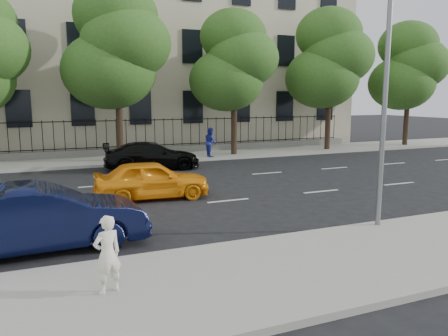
% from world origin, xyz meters
% --- Properties ---
extents(ground, '(120.00, 120.00, 0.00)m').
position_xyz_m(ground, '(0.00, 0.00, 0.00)').
color(ground, black).
rests_on(ground, ground).
extents(near_sidewalk, '(60.00, 4.00, 0.15)m').
position_xyz_m(near_sidewalk, '(0.00, -4.00, 0.07)').
color(near_sidewalk, gray).
rests_on(near_sidewalk, ground).
extents(far_sidewalk, '(60.00, 4.00, 0.15)m').
position_xyz_m(far_sidewalk, '(0.00, 14.00, 0.07)').
color(far_sidewalk, gray).
rests_on(far_sidewalk, ground).
extents(lane_markings, '(49.60, 4.62, 0.01)m').
position_xyz_m(lane_markings, '(0.00, 4.75, 0.01)').
color(lane_markings, silver).
rests_on(lane_markings, ground).
extents(masonry_building, '(34.60, 12.11, 18.50)m').
position_xyz_m(masonry_building, '(0.00, 22.95, 9.02)').
color(masonry_building, beige).
rests_on(masonry_building, ground).
extents(iron_fence, '(30.00, 0.50, 2.20)m').
position_xyz_m(iron_fence, '(0.00, 15.70, 0.65)').
color(iron_fence, slate).
rests_on(iron_fence, far_sidewalk).
extents(street_light, '(0.25, 3.32, 8.05)m').
position_xyz_m(street_light, '(2.50, -1.77, 5.15)').
color(street_light, slate).
rests_on(street_light, near_sidewalk).
extents(tree_c, '(5.89, 5.50, 9.80)m').
position_xyz_m(tree_c, '(-1.96, 13.36, 6.41)').
color(tree_c, '#382619').
rests_on(tree_c, far_sidewalk).
extents(tree_d, '(5.34, 4.94, 8.84)m').
position_xyz_m(tree_d, '(5.04, 13.36, 5.84)').
color(tree_d, '#382619').
rests_on(tree_d, far_sidewalk).
extents(tree_e, '(5.71, 5.31, 9.46)m').
position_xyz_m(tree_e, '(12.04, 13.36, 6.20)').
color(tree_e, '#382619').
rests_on(tree_e, far_sidewalk).
extents(tree_f, '(5.52, 5.12, 9.01)m').
position_xyz_m(tree_f, '(19.04, 13.36, 5.88)').
color(tree_f, '#382619').
rests_on(tree_f, far_sidewalk).
extents(yellow_taxi, '(4.29, 2.03, 1.42)m').
position_xyz_m(yellow_taxi, '(-2.44, 3.90, 0.71)').
color(yellow_taxi, orange).
rests_on(yellow_taxi, ground).
extents(navy_sedan, '(5.02, 2.00, 1.62)m').
position_xyz_m(navy_sedan, '(-6.16, -0.48, 0.81)').
color(navy_sedan, black).
rests_on(navy_sedan, ground).
extents(black_sedan, '(5.07, 2.58, 1.41)m').
position_xyz_m(black_sedan, '(-0.89, 10.36, 0.70)').
color(black_sedan, black).
rests_on(black_sedan, ground).
extents(woman_near, '(0.62, 0.50, 1.45)m').
position_xyz_m(woman_near, '(-5.09, -3.77, 0.88)').
color(woman_near, white).
rests_on(woman_near, near_sidewalk).
extents(pedestrian_far, '(0.71, 0.89, 1.74)m').
position_xyz_m(pedestrian_far, '(3.23, 12.68, 1.02)').
color(pedestrian_far, navy).
rests_on(pedestrian_far, far_sidewalk).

